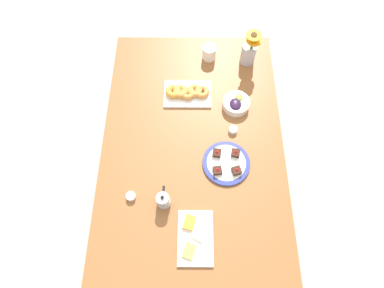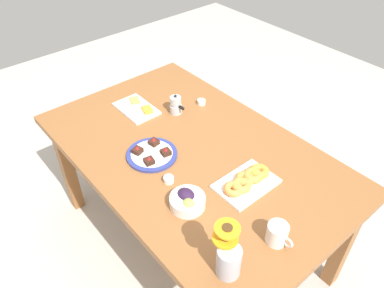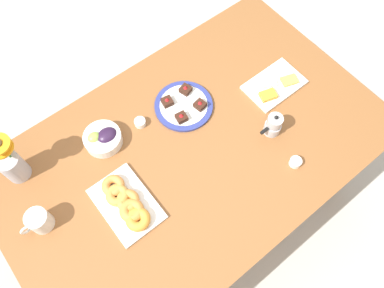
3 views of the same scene
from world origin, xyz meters
TOP-DOWN VIEW (x-y plane):
  - ground_plane at (0.00, 0.00)m, footprint 6.00×6.00m
  - dining_table at (0.00, 0.00)m, footprint 1.60×1.00m
  - coffee_mug at (0.63, -0.10)m, footprint 0.12×0.08m
  - grape_bowl at (0.26, -0.25)m, footprint 0.15×0.15m
  - cheese_platter at (-0.48, -0.01)m, footprint 0.26×0.17m
  - croissant_platter at (0.34, 0.03)m, footprint 0.19×0.28m
  - jam_cup_honey at (0.10, -0.23)m, footprint 0.05×0.05m
  - jam_cup_berry at (-0.28, 0.31)m, footprint 0.05×0.05m
  - dessert_plate at (-0.10, -0.18)m, footprint 0.25×0.25m
  - flower_vase at (0.60, -0.34)m, footprint 0.11×0.10m
  - moka_pot at (-0.31, 0.14)m, footprint 0.11×0.07m

SIDE VIEW (x-z plane):
  - ground_plane at x=0.00m, z-range 0.00..0.00m
  - dining_table at x=0.00m, z-range 0.28..1.02m
  - cheese_platter at x=-0.48m, z-range 0.73..0.77m
  - dessert_plate at x=-0.10m, z-range 0.72..0.78m
  - jam_cup_honey at x=0.10m, z-range 0.74..0.77m
  - jam_cup_berry at x=-0.28m, z-range 0.74..0.77m
  - croissant_platter at x=0.34m, z-range 0.74..0.79m
  - grape_bowl at x=0.26m, z-range 0.74..0.80m
  - coffee_mug at x=0.63m, z-range 0.74..0.83m
  - moka_pot at x=-0.31m, z-range 0.73..0.85m
  - flower_vase at x=0.60m, z-range 0.70..0.95m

